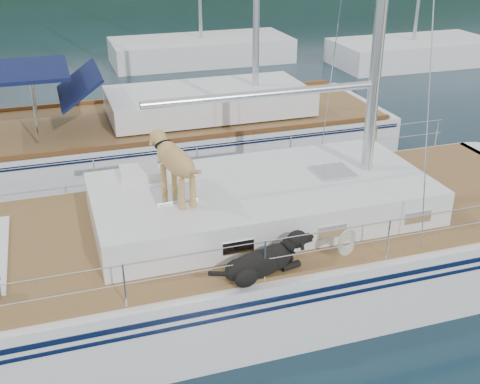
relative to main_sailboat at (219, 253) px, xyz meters
name	(u,v)px	position (x,y,z in m)	size (l,w,h in m)	color
ground	(215,289)	(-0.09, 0.01, -0.68)	(120.00, 120.00, 0.00)	black
main_sailboat	(219,253)	(0.00, 0.00, 0.00)	(12.00, 3.89, 14.01)	white
neighbor_sailboat	(166,137)	(0.33, 5.73, -0.05)	(11.00, 3.50, 13.30)	white
bg_boat_center	(201,51)	(3.91, 16.01, -0.23)	(7.20, 3.00, 11.65)	white
bg_boat_east	(412,52)	(11.91, 13.01, -0.22)	(6.40, 3.00, 11.65)	white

